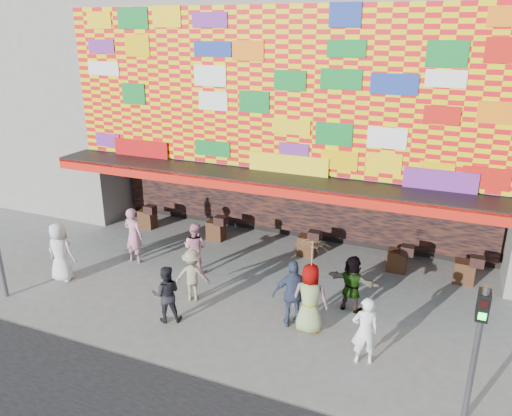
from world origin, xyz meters
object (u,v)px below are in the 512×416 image
object	(u,v)px
ped_e	(293,294)
ped_i	(195,248)
signal_right	(477,340)
ped_h	(365,331)
ped_g	(310,298)
ped_f	(352,284)
ped_a	(60,252)
ped_d	(192,275)
ped_b	(134,235)
ped_c	(166,294)
parasol	(312,256)

from	to	relation	value
ped_e	ped_i	size ratio (longest dim) A/B	1.13
signal_right	ped_h	bearing A→B (deg)	155.32
ped_g	ped_f	bearing A→B (deg)	-129.65
ped_a	ped_d	xyz separation A→B (m)	(4.30, 0.53, -0.17)
ped_b	ped_c	size ratio (longest dim) A/B	1.20
ped_a	ped_c	size ratio (longest dim) A/B	1.19
ped_e	parasol	world-z (taller)	parasol
ped_b	ped_f	xyz separation A→B (m)	(7.30, -0.20, -0.14)
ped_f	parasol	size ratio (longest dim) A/B	0.91
ped_e	parasol	bearing A→B (deg)	144.65
ped_a	ped_b	distance (m)	2.32
ped_e	ped_g	bearing A→B (deg)	144.65
ped_b	ped_f	bearing A→B (deg)	-176.88
signal_right	ped_f	bearing A→B (deg)	133.46
signal_right	ped_i	world-z (taller)	signal_right
ped_b	parasol	world-z (taller)	parasol
ped_c	ped_i	distance (m)	2.90
signal_right	ped_c	size ratio (longest dim) A/B	1.90
ped_e	ped_g	world-z (taller)	ped_g
ped_g	ped_i	world-z (taller)	ped_g
ped_d	ped_i	distance (m)	1.77
ped_f	ped_b	bearing A→B (deg)	5.78
ped_f	parasol	xyz separation A→B (m)	(-0.76, -1.41, 1.30)
ped_d	ped_g	world-z (taller)	ped_g
signal_right	parasol	distance (m)	4.19
ped_e	ped_h	size ratio (longest dim) A/B	1.10
ped_b	ped_d	world-z (taller)	ped_b
ped_b	ped_h	bearing A→B (deg)	168.41
parasol	ped_b	bearing A→B (deg)	166.18
ped_d	ped_e	xyz separation A→B (m)	(3.07, -0.15, 0.16)
ped_d	signal_right	bearing A→B (deg)	146.43
ped_a	ped_e	world-z (taller)	ped_a
ped_b	ped_c	world-z (taller)	ped_b
ped_i	parasol	distance (m)	4.86
ped_d	ped_e	bearing A→B (deg)	158.87
ped_c	ped_g	bearing A→B (deg)	167.54
ped_h	ped_i	distance (m)	6.40
ped_c	ped_f	xyz separation A→B (m)	(4.37, 2.43, 0.02)
ped_a	ped_h	world-z (taller)	ped_a
ped_i	parasol	size ratio (longest dim) A/B	0.93
ped_g	ped_e	bearing A→B (deg)	-18.40
signal_right	ped_e	world-z (taller)	signal_right
ped_h	ped_i	world-z (taller)	ped_h
signal_right	ped_h	world-z (taller)	signal_right
ped_e	ped_i	bearing A→B (deg)	-52.17
ped_g	signal_right	bearing A→B (deg)	143.56
ped_a	ped_i	distance (m)	4.08
ped_a	ped_i	xyz separation A→B (m)	(3.49, 2.11, -0.12)
signal_right	ped_i	size ratio (longest dim) A/B	1.83
signal_right	parasol	bearing A→B (deg)	154.79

